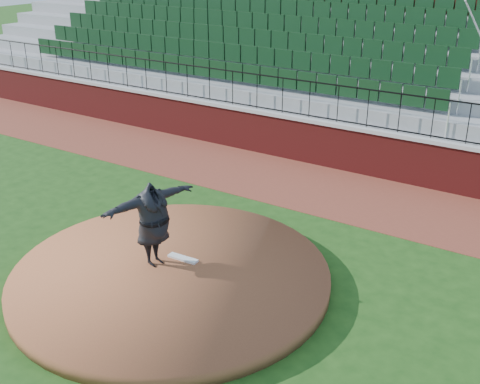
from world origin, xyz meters
name	(u,v)px	position (x,y,z in m)	size (l,w,h in m)	color
ground	(196,283)	(0.00, 0.00, 0.00)	(90.00, 90.00, 0.00)	#1B4413
warning_track	(323,188)	(0.00, 5.40, 0.01)	(34.00, 3.20, 0.01)	brown
field_wall	(349,149)	(0.00, 7.00, 0.60)	(34.00, 0.35, 1.20)	maroon
wall_cap	(351,126)	(0.00, 7.00, 1.25)	(34.00, 0.45, 0.10)	#B7B7B7
wall_railing	(353,106)	(0.00, 7.00, 1.80)	(34.00, 0.05, 1.00)	black
seating_stands	(390,70)	(0.00, 9.72, 2.30)	(34.00, 5.10, 4.60)	gray
concourse_wall	(421,42)	(0.00, 12.52, 2.75)	(34.00, 0.50, 5.50)	maroon
pitchers_mound	(171,276)	(-0.42, -0.21, 0.12)	(5.88, 5.88, 0.25)	brown
pitching_rubber	(183,258)	(-0.47, 0.22, 0.27)	(0.62, 0.15, 0.04)	white
pitcher	(153,224)	(-0.81, -0.18, 1.07)	(2.02, 0.55, 1.64)	black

